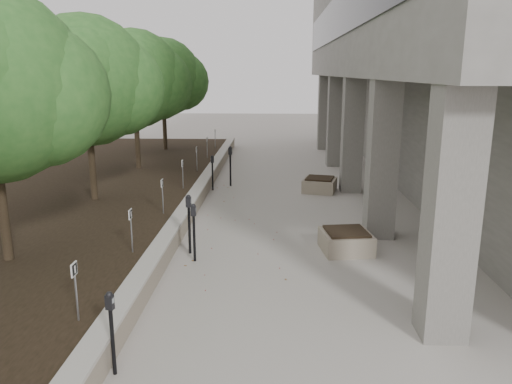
# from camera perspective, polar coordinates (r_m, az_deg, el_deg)

# --- Properties ---
(ground) EXTENTS (90.00, 90.00, 0.00)m
(ground) POSITION_cam_1_polar(r_m,az_deg,el_deg) (7.67, -3.51, -19.28)
(ground) COLOR #AEA9A0
(ground) RESTS_ON ground
(retaining_wall) EXTENTS (0.39, 26.00, 0.50)m
(retaining_wall) POSITION_cam_1_polar(r_m,az_deg,el_deg) (16.09, -6.86, -0.51)
(retaining_wall) COLOR tan
(retaining_wall) RESTS_ON ground
(planting_bed) EXTENTS (7.00, 26.00, 0.40)m
(planting_bed) POSITION_cam_1_polar(r_m,az_deg,el_deg) (17.06, -19.14, -0.53)
(planting_bed) COLOR #2E2217
(planting_bed) RESTS_ON ground
(crabapple_tree_3) EXTENTS (4.60, 4.00, 5.44)m
(crabapple_tree_3) POSITION_cam_1_polar(r_m,az_deg,el_deg) (15.44, -18.87, 9.07)
(crabapple_tree_3) COLOR #2C6225
(crabapple_tree_3) RESTS_ON planting_bed
(crabapple_tree_4) EXTENTS (4.60, 4.00, 5.44)m
(crabapple_tree_4) POSITION_cam_1_polar(r_m,az_deg,el_deg) (20.19, -13.81, 10.32)
(crabapple_tree_4) COLOR #2C6225
(crabapple_tree_4) RESTS_ON planting_bed
(crabapple_tree_5) EXTENTS (4.60, 4.00, 5.44)m
(crabapple_tree_5) POSITION_cam_1_polar(r_m,az_deg,el_deg) (25.03, -10.67, 11.05)
(crabapple_tree_5) COLOR #2C6225
(crabapple_tree_5) RESTS_ON planting_bed
(parking_sign_2) EXTENTS (0.04, 0.22, 0.96)m
(parking_sign_2) POSITION_cam_1_polar(r_m,az_deg,el_deg) (8.22, -20.06, -10.78)
(parking_sign_2) COLOR black
(parking_sign_2) RESTS_ON planting_bed
(parking_sign_3) EXTENTS (0.04, 0.22, 0.96)m
(parking_sign_3) POSITION_cam_1_polar(r_m,az_deg,el_deg) (10.86, -14.20, -4.38)
(parking_sign_3) COLOR black
(parking_sign_3) RESTS_ON planting_bed
(parking_sign_4) EXTENTS (0.04, 0.22, 0.96)m
(parking_sign_4) POSITION_cam_1_polar(r_m,az_deg,el_deg) (13.65, -10.73, -0.50)
(parking_sign_4) COLOR black
(parking_sign_4) RESTS_ON planting_bed
(parking_sign_5) EXTENTS (0.04, 0.22, 0.96)m
(parking_sign_5) POSITION_cam_1_polar(r_m,az_deg,el_deg) (16.52, -8.45, 2.04)
(parking_sign_5) COLOR black
(parking_sign_5) RESTS_ON planting_bed
(parking_sign_6) EXTENTS (0.04, 0.22, 0.96)m
(parking_sign_6) POSITION_cam_1_polar(r_m,az_deg,el_deg) (19.42, -6.85, 3.83)
(parking_sign_6) COLOR black
(parking_sign_6) RESTS_ON planting_bed
(parking_sign_7) EXTENTS (0.04, 0.22, 0.96)m
(parking_sign_7) POSITION_cam_1_polar(r_m,az_deg,el_deg) (22.35, -5.66, 5.15)
(parking_sign_7) COLOR black
(parking_sign_7) RESTS_ON planting_bed
(parking_sign_8) EXTENTS (0.04, 0.22, 0.96)m
(parking_sign_8) POSITION_cam_1_polar(r_m,az_deg,el_deg) (25.30, -4.75, 6.17)
(parking_sign_8) COLOR black
(parking_sign_8) RESTS_ON planting_bed
(parking_meter_1) EXTENTS (0.14, 0.11, 1.27)m
(parking_meter_1) POSITION_cam_1_polar(r_m,az_deg,el_deg) (7.41, -16.29, -15.42)
(parking_meter_1) COLOR black
(parking_meter_1) RESTS_ON ground
(parking_meter_2) EXTENTS (0.13, 0.10, 1.35)m
(parking_meter_2) POSITION_cam_1_polar(r_m,az_deg,el_deg) (11.15, -7.17, -4.69)
(parking_meter_2) COLOR black
(parking_meter_2) RESTS_ON ground
(parking_meter_3) EXTENTS (0.14, 0.10, 1.43)m
(parking_meter_3) POSITION_cam_1_polar(r_m,az_deg,el_deg) (11.63, -7.72, -3.71)
(parking_meter_3) COLOR black
(parking_meter_3) RESTS_ON ground
(parking_meter_4) EXTENTS (0.15, 0.12, 1.28)m
(parking_meter_4) POSITION_cam_1_polar(r_m,az_deg,el_deg) (17.82, -5.05, 2.22)
(parking_meter_4) COLOR black
(parking_meter_4) RESTS_ON ground
(parking_meter_5) EXTENTS (0.17, 0.13, 1.51)m
(parking_meter_5) POSITION_cam_1_polar(r_m,az_deg,el_deg) (18.43, -2.98, 2.99)
(parking_meter_5) COLOR black
(parking_meter_5) RESTS_ON ground
(planter_front) EXTENTS (1.27, 1.27, 0.52)m
(planter_front) POSITION_cam_1_polar(r_m,az_deg,el_deg) (12.00, 10.35, -5.55)
(planter_front) COLOR tan
(planter_front) RESTS_ON ground
(planter_back) EXTENTS (1.35, 1.35, 0.52)m
(planter_back) POSITION_cam_1_polar(r_m,az_deg,el_deg) (17.79, 7.36, 0.87)
(planter_back) COLOR tan
(planter_back) RESTS_ON ground
(berry_scatter) EXTENTS (3.30, 14.10, 0.02)m
(berry_scatter) POSITION_cam_1_polar(r_m,az_deg,el_deg) (12.16, -1.66, -6.32)
(berry_scatter) COLOR maroon
(berry_scatter) RESTS_ON ground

